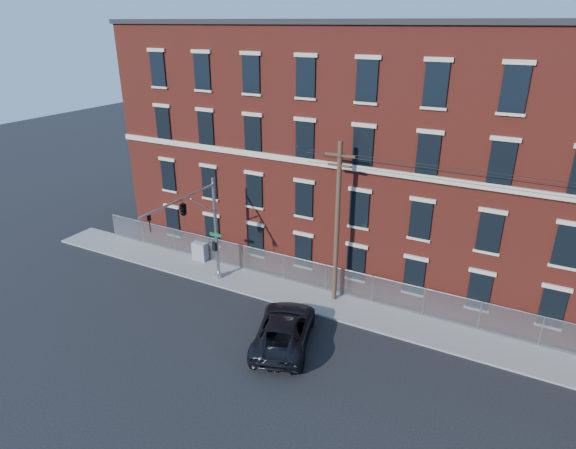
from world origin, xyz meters
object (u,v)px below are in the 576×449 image
Objects in this scene: traffic_signal_mast at (192,216)px; pickup_truck at (284,329)px; utility_pole_near at (337,221)px; utility_cabinet at (200,251)px.

pickup_truck is (7.31, -1.87, -4.54)m from traffic_signal_mast.
utility_pole_near is 1.65× the size of pickup_truck.
utility_pole_near reaches higher than pickup_truck.
traffic_signal_mast is 5.21× the size of utility_cabinet.
traffic_signal_mast reaches higher than utility_cabinet.
utility_cabinet is (-10.01, 5.69, -0.05)m from pickup_truck.
traffic_signal_mast is 8.81m from pickup_truck.
traffic_signal_mast is at bearing -55.61° from utility_cabinet.
utility_pole_near is 6.98m from pickup_truck.
pickup_truck is 11.51m from utility_cabinet.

